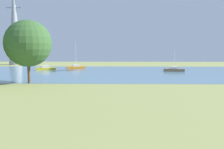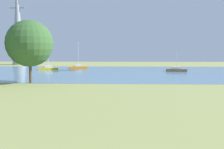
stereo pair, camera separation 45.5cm
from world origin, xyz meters
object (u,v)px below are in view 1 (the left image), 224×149
at_px(sailboat_orange, 76,67).
at_px(tree_west_near, 28,43).
at_px(sailboat_brown, 174,69).
at_px(sailboat_yellow, 46,68).
at_px(electricity_pylon, 14,24).

xyz_separation_m(sailboat_orange, tree_west_near, (-2.21, -30.01, 5.56)).
relative_size(sailboat_brown, tree_west_near, 0.53).
relative_size(sailboat_brown, sailboat_orange, 0.70).
relative_size(sailboat_yellow, electricity_pylon, 0.21).
distance_m(sailboat_orange, tree_west_near, 30.61).
bearing_deg(electricity_pylon, sailboat_yellow, -53.42).
bearing_deg(sailboat_orange, electricity_pylon, 142.62).
bearing_deg(electricity_pylon, sailboat_brown, -28.33).
xyz_separation_m(sailboat_brown, tree_west_near, (-27.04, -22.00, 5.59)).
bearing_deg(tree_west_near, sailboat_orange, 85.79).
height_order(sailboat_yellow, tree_west_near, tree_west_near).
bearing_deg(sailboat_yellow, electricity_pylon, 126.58).
height_order(sailboat_brown, sailboat_orange, sailboat_orange).
xyz_separation_m(sailboat_yellow, sailboat_orange, (6.87, 4.71, 0.02)).
distance_m(sailboat_yellow, sailboat_orange, 8.32).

